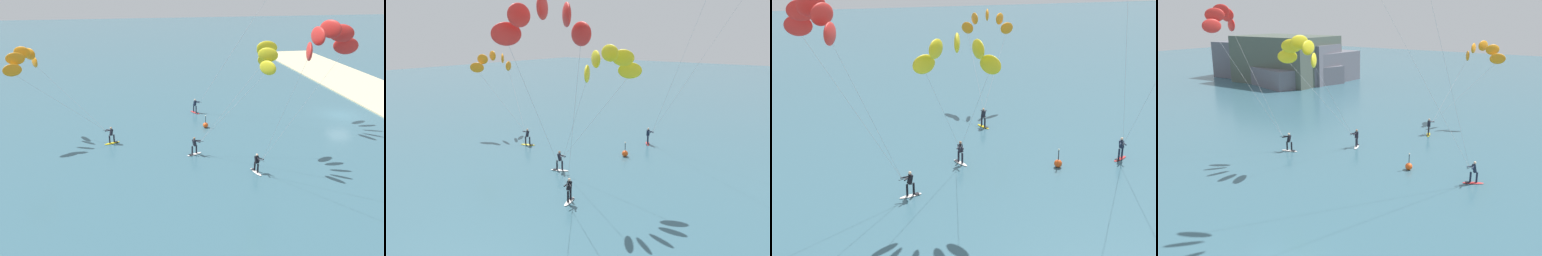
{
  "view_description": "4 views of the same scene",
  "coord_description": "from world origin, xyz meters",
  "views": [
    {
      "loc": [
        -39.02,
        24.28,
        14.86
      ],
      "look_at": [
        -7.48,
        18.81,
        2.5
      ],
      "focal_mm": 36.59,
      "sensor_mm": 36.0,
      "label": 1
    },
    {
      "loc": [
        -30.25,
        -0.22,
        10.75
      ],
      "look_at": [
        -2.12,
        20.91,
        2.16
      ],
      "focal_mm": 35.76,
      "sensor_mm": 36.0,
      "label": 2
    },
    {
      "loc": [
        -16.04,
        -15.31,
        14.69
      ],
      "look_at": [
        -7.71,
        17.36,
        3.1
      ],
      "focal_mm": 49.7,
      "sensor_mm": 36.0,
      "label": 3
    },
    {
      "loc": [
        11.49,
        -10.2,
        11.57
      ],
      "look_at": [
        -7.06,
        16.71,
        2.35
      ],
      "focal_mm": 37.28,
      "sensor_mm": 36.0,
      "label": 4
    }
  ],
  "objects": [
    {
      "name": "kitesurfer_nearshore",
      "position": [
        -16.52,
        12.05,
        10.87
      ],
      "size": [
        7.17,
        5.1,
        12.51
      ],
      "color": "white",
      "rests_on": "ground"
    },
    {
      "name": "kitesurfer_far_out",
      "position": [
        -9.14,
        13.29,
        8.64
      ],
      "size": [
        4.89,
        7.62,
        10.18
      ],
      "color": "white",
      "rests_on": "ground"
    },
    {
      "name": "kitesurfer_downwind",
      "position": [
        -1.44,
        33.12,
        7.55
      ],
      "size": [
        5.5,
        9.65,
        9.05
      ],
      "color": "yellow",
      "rests_on": "ground"
    },
    {
      "name": "marker_buoy",
      "position": [
        -1.19,
        16.27,
        0.3
      ],
      "size": [
        0.56,
        0.56,
        1.38
      ],
      "color": "#EA5119",
      "rests_on": "ground"
    }
  ]
}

